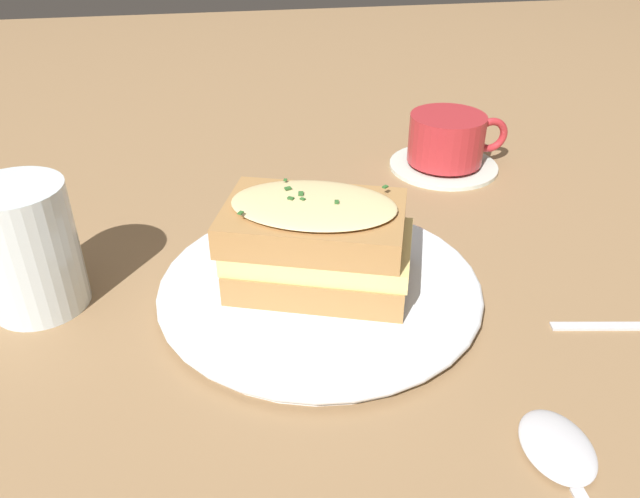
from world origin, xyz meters
The scene contains 6 objects.
ground_plane centered at (0.00, 0.00, 0.00)m, with size 2.40×2.40×0.00m, color olive.
dinner_plate centered at (0.02, 0.03, 0.01)m, with size 0.27×0.27×0.01m.
sandwich centered at (0.02, 0.03, 0.05)m, with size 0.17×0.14×0.07m.
teacup_with_saucer centered at (0.21, 0.25, 0.03)m, with size 0.14×0.13×0.06m.
water_glass centered at (-0.20, 0.05, 0.05)m, with size 0.08×0.08×0.11m, color silver.
spoon centered at (0.14, -0.17, 0.00)m, with size 0.05×0.17×0.01m.
Camera 1 is at (-0.05, -0.39, 0.31)m, focal length 35.00 mm.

